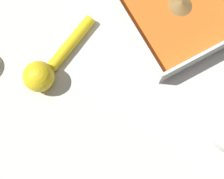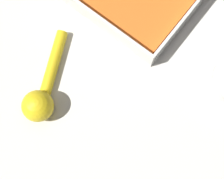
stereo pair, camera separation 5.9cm
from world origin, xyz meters
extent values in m
plane|color=beige|center=(0.00, 0.00, 0.00)|extent=(4.00, 4.00, 0.00)
cube|color=silver|center=(0.00, -0.07, 0.03)|extent=(0.23, 0.01, 0.04)
cube|color=silver|center=(0.11, 0.04, 0.03)|extent=(0.01, 0.22, 0.04)
sphere|color=yellow|center=(0.00, -0.27, 0.03)|extent=(0.06, 0.06, 0.06)
cylinder|color=yellow|center=(-0.04, -0.19, 0.01)|extent=(0.08, 0.13, 0.02)
camera|label=1|loc=(0.22, -0.23, 0.60)|focal=50.00mm
camera|label=2|loc=(0.18, -0.28, 0.60)|focal=50.00mm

